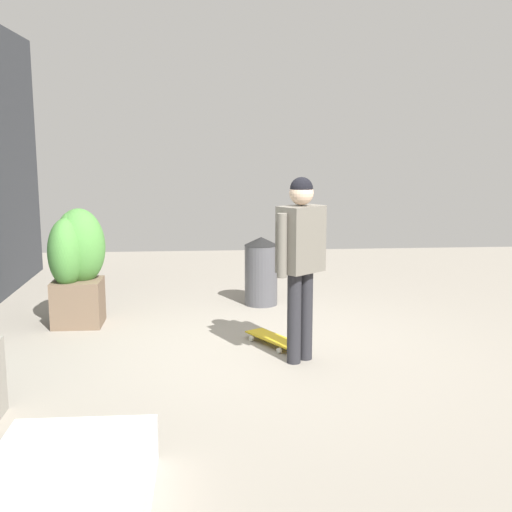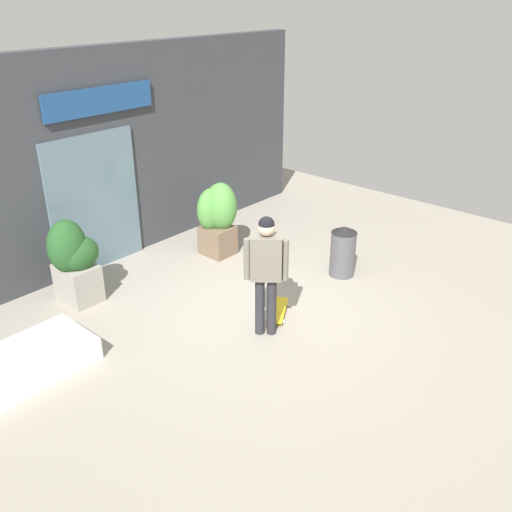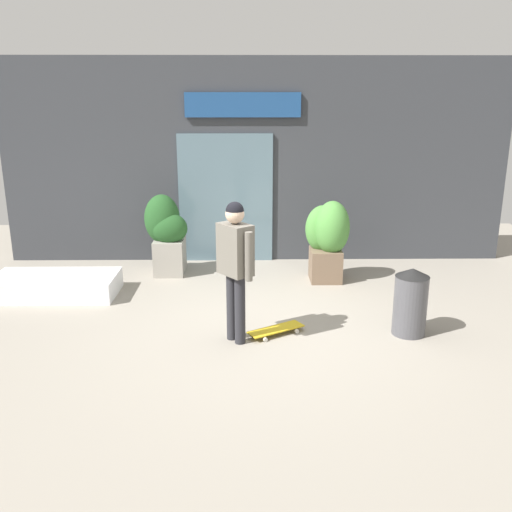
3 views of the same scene
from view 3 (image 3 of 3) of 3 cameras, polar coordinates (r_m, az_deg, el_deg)
ground_plane at (r=7.24m, az=0.33°, el=-7.39°), size 12.00×12.00×0.00m
building_facade at (r=9.93m, az=-0.11°, el=9.61°), size 8.86×0.31×3.54m
skateboarder at (r=6.51m, az=-2.14°, el=-0.18°), size 0.46×0.48×1.73m
skateboard at (r=7.04m, az=2.07°, el=-7.55°), size 0.75×0.57×0.08m
planter_box_left at (r=8.93m, az=7.45°, el=2.17°), size 0.69×0.60×1.31m
planter_box_right at (r=9.31m, az=-9.20°, el=2.28°), size 0.72×0.63×1.34m
trash_bin at (r=7.17m, az=15.60°, el=-4.52°), size 0.42×0.42×0.86m
snow_ledge at (r=8.85m, az=-19.96°, el=-2.87°), size 1.84×0.90×0.31m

